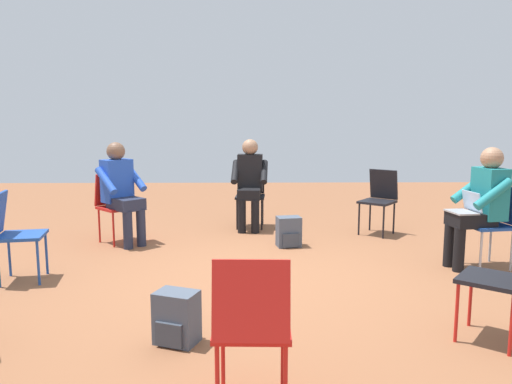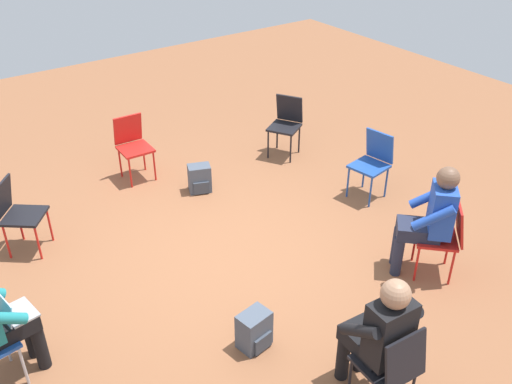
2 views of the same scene
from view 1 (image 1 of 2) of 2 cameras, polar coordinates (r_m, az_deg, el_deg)
ground_plane at (r=4.89m, az=-1.05°, el=-9.72°), size 14.36×14.36×0.00m
chair_southwest at (r=6.41m, az=-15.84°, el=-1.13°), size 0.58×0.58×0.85m
chair_east at (r=2.63m, az=-0.49°, el=-14.61°), size 0.45×0.41×0.85m
chair_northwest at (r=6.80m, az=13.94°, el=-0.53°), size 0.58×0.58×0.85m
chair_west at (r=7.05m, az=-0.64°, el=0.03°), size 0.46×0.43×0.85m
chair_south at (r=5.18m, az=-26.04°, el=-3.89°), size 0.46×0.50×0.85m
chair_north at (r=5.66m, az=25.57°, el=-2.88°), size 0.46×0.49×0.85m
chair_northeast at (r=3.78m, az=26.50°, el=-8.28°), size 0.58×0.58×0.85m
person_with_laptop at (r=5.53m, az=24.26°, el=-0.97°), size 0.55×0.56×1.24m
person_in_black at (r=6.86m, az=-0.73°, el=1.47°), size 0.54×0.51×1.24m
person_in_blue at (r=6.24m, az=-15.15°, el=0.48°), size 0.63×0.63×1.24m
backpack_near_laptop_user at (r=3.55m, az=-9.03°, el=-14.29°), size 0.30×0.33×0.36m
backpack_by_empty_chair at (r=6.01m, az=3.75°, el=-4.75°), size 0.28×0.31×0.36m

